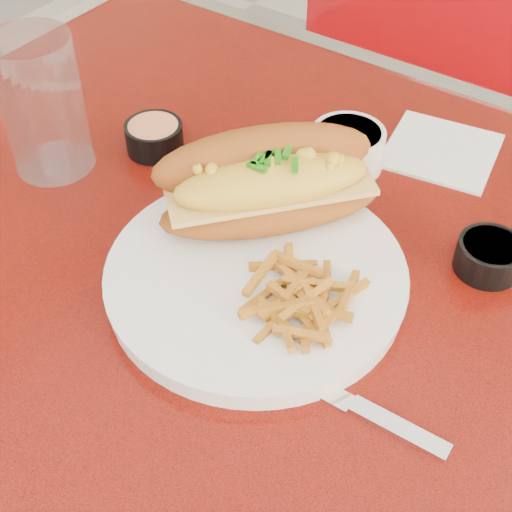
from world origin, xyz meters
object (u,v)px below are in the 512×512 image
Objects in this scene: fork at (334,267)px; sauce_cup_right at (489,255)px; diner_table at (309,370)px; gravy_ramekin at (347,147)px; water_tumbler at (42,105)px; sauce_cup_left at (154,136)px; dinner_plate at (256,277)px; booth_bench_far at (503,205)px; mac_hoagie at (268,182)px; knife at (340,398)px.

fork is 1.88× the size of sauce_cup_right.
diner_table is 13.12× the size of gravy_ramekin.
diner_table is at bearing -68.73° from gravy_ramekin.
water_tumbler reaches higher than diner_table.
diner_table is 0.42m from water_tumbler.
sauce_cup_left reaches higher than fork.
dinner_plate is (-0.04, -0.05, 0.17)m from diner_table.
sauce_cup_left is at bearing -174.61° from sauce_cup_right.
sauce_cup_right is at bearing -79.34° from booth_bench_far.
diner_table is at bearing -142.60° from sauce_cup_right.
dinner_plate is 0.22m from gravy_ramekin.
booth_bench_far is at bearing 87.27° from dinner_plate.
mac_hoagie is 1.53× the size of fork.
diner_table is 0.33m from sauce_cup_left.
diner_table is 5.23× the size of knife.
fork is at bearing -13.03° from sauce_cup_left.
fork is at bearing -64.47° from mac_hoagie.
gravy_ramekin is 0.59× the size of water_tumbler.
mac_hoagie is at bearing 10.33° from water_tumbler.
diner_table is 0.18m from dinner_plate.
sauce_cup_left is at bearing 153.45° from dinner_plate.
dinner_plate is (-0.04, -0.86, 0.49)m from booth_bench_far.
sauce_cup_left is 1.04× the size of sauce_cup_right.
mac_hoagie is 2.59× the size of gravy_ramekin.
sauce_cup_left is at bearing 57.61° from fork.
water_tumbler is 0.67× the size of knife.
gravy_ramekin is at bearing 34.46° from water_tumbler.
diner_table is at bearing 65.20° from fork.
booth_bench_far reaches higher than diner_table.
booth_bench_far is 0.99m from dinner_plate.
sauce_cup_right is (0.21, 0.08, -0.04)m from mac_hoagie.
fork reaches higher than diner_table.
knife is at bearing -166.25° from fork.
mac_hoagie is at bearing 138.69° from knife.
water_tumbler reaches higher than sauce_cup_left.
water_tumbler is (-0.27, -0.05, 0.02)m from mac_hoagie.
mac_hoagie reaches higher than knife.
dinner_plate is 3.60× the size of sauce_cup_right.
knife is at bearing -26.69° from sauce_cup_left.
fork is (0.10, -0.03, -0.04)m from mac_hoagie.
sauce_cup_left is at bearing 151.68° from knife.
diner_table is at bearing -90.00° from booth_bench_far.
water_tumbler is at bearing -165.27° from sauce_cup_right.
gravy_ramekin is at bearing 161.70° from sauce_cup_right.
mac_hoagie is 1.03× the size of knife.
booth_bench_far is 3.95× the size of dinner_plate.
knife is (0.13, -0.07, -0.01)m from dinner_plate.
fork is at bearing 3.44° from water_tumbler.
fork is 1.00× the size of water_tumbler.
water_tumbler reaches higher than mac_hoagie.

